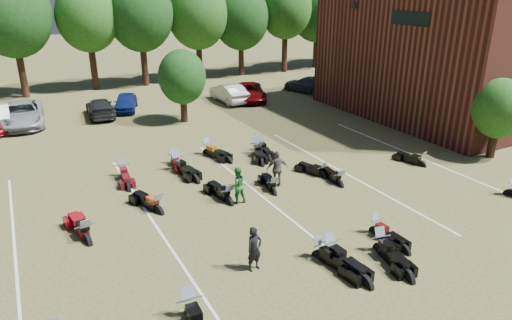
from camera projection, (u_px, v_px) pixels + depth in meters
ground at (352, 205)px, 19.73m from camera, size 160.00×160.00×0.00m
car_2 at (22, 114)px, 30.47m from camera, size 2.94×5.76×1.56m
car_3 at (100, 108)px, 32.56m from camera, size 2.14×4.54×1.28m
car_4 at (126, 102)px, 34.06m from camera, size 2.66×4.07×1.29m
car_5 at (229, 93)px, 36.50m from camera, size 1.61×4.46×1.46m
car_6 at (250, 92)px, 37.03m from camera, size 3.86×5.42×1.37m
car_7 at (308, 84)px, 39.81m from camera, size 3.29×5.06×1.36m
person_black at (254, 249)px, 15.05m from camera, size 0.63×0.47×1.58m
person_green at (237, 185)px, 19.68m from camera, size 0.84×0.67×1.66m
person_grey at (277, 169)px, 21.26m from camera, size 1.12×0.73×1.77m
motorcycle_1 at (191, 319)px, 13.08m from camera, size 0.93×2.54×1.40m
motorcycle_2 at (330, 259)px, 15.90m from camera, size 0.90×2.46×1.35m
motorcycle_3 at (319, 258)px, 15.95m from camera, size 1.12×2.20×1.17m
motorcycle_4 at (379, 252)px, 16.30m from camera, size 1.16×2.45×1.31m
motorcycle_5 at (375, 234)px, 17.50m from camera, size 0.69×2.10×1.16m
motorcycle_6 at (510, 195)px, 20.64m from camera, size 1.33×2.20×1.17m
motorcycle_7 at (88, 242)px, 16.93m from camera, size 1.17×2.61×1.40m
motorcycle_8 at (159, 213)px, 19.08m from camera, size 1.46×2.46×1.31m
motorcycle_9 at (229, 203)px, 19.90m from camera, size 1.00×2.40×1.30m
motorcycle_10 at (274, 193)px, 20.84m from camera, size 1.06×2.18×1.16m
motorcycle_11 at (339, 186)px, 21.62m from camera, size 0.88×2.15×1.16m
motorcycle_12 at (322, 177)px, 22.55m from camera, size 1.26×2.16×1.15m
motorcycle_13 at (421, 166)px, 23.92m from camera, size 1.09×2.15×1.14m
motorcycle_14 at (123, 177)px, 22.64m from camera, size 0.92×2.37×1.29m
motorcycle_15 at (174, 163)px, 24.28m from camera, size 0.66×2.03×1.13m
motorcycle_16 at (178, 170)px, 23.38m from camera, size 1.20×2.62×1.41m
motorcycle_17 at (208, 155)px, 25.53m from camera, size 1.43×2.49×1.32m
motorcycle_18 at (261, 151)px, 26.12m from camera, size 1.15×2.27×1.21m
motorcycle_19 at (256, 154)px, 25.61m from camera, size 1.42×2.48×1.32m
brick_building at (508, 33)px, 34.85m from camera, size 25.40×15.20×10.70m
tree_line at (139, 14)px, 40.79m from camera, size 56.00×6.00×9.79m
young_tree_near_building at (499, 109)px, 24.17m from camera, size 2.80×2.80×4.16m
young_tree_midfield at (182, 77)px, 30.44m from camera, size 3.20×3.20×4.70m
parking_lines at (258, 193)px, 20.87m from camera, size 20.10×14.00×0.01m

